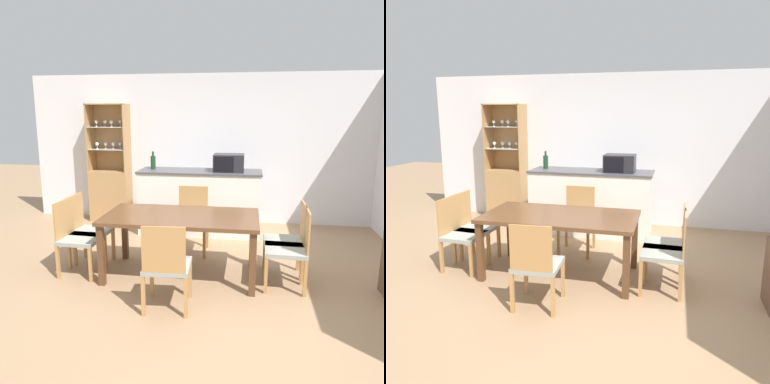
# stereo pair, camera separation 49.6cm
# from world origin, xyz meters

# --- Properties ---
(ground_plane) EXTENTS (18.00, 18.00, 0.00)m
(ground_plane) POSITION_xyz_m (0.00, 0.00, 0.00)
(ground_plane) COLOR #A37F5B
(wall_back) EXTENTS (6.80, 0.06, 2.55)m
(wall_back) POSITION_xyz_m (0.00, 2.63, 1.27)
(wall_back) COLOR silver
(wall_back) RESTS_ON ground_plane
(kitchen_counter) EXTENTS (1.92, 0.64, 1.01)m
(kitchen_counter) POSITION_xyz_m (-0.27, 1.90, 0.51)
(kitchen_counter) COLOR white
(kitchen_counter) RESTS_ON ground_plane
(display_cabinet) EXTENTS (0.68, 0.39, 2.05)m
(display_cabinet) POSITION_xyz_m (-1.94, 2.41, 0.61)
(display_cabinet) COLOR tan
(display_cabinet) RESTS_ON ground_plane
(dining_table) EXTENTS (1.78, 0.92, 0.74)m
(dining_table) POSITION_xyz_m (-0.27, 0.24, 0.66)
(dining_table) COLOR brown
(dining_table) RESTS_ON ground_plane
(dining_chair_side_left_near) EXTENTS (0.46, 0.46, 0.89)m
(dining_chair_side_left_near) POSITION_xyz_m (-1.49, 0.11, 0.45)
(dining_chair_side_left_near) COLOR #999E93
(dining_chair_side_left_near) RESTS_ON ground_plane
(dining_chair_side_right_far) EXTENTS (0.45, 0.45, 0.89)m
(dining_chair_side_right_far) POSITION_xyz_m (0.96, 0.38, 0.45)
(dining_chair_side_right_far) COLOR #999E93
(dining_chair_side_right_far) RESTS_ON ground_plane
(dining_chair_head_near) EXTENTS (0.47, 0.47, 0.89)m
(dining_chair_head_near) POSITION_xyz_m (-0.26, -0.56, 0.45)
(dining_chair_head_near) COLOR #999E93
(dining_chair_head_near) RESTS_ON ground_plane
(dining_chair_head_far) EXTENTS (0.45, 0.45, 0.89)m
(dining_chair_head_far) POSITION_xyz_m (-0.27, 1.05, 0.45)
(dining_chair_head_far) COLOR #999E93
(dining_chair_head_far) RESTS_ON ground_plane
(dining_chair_side_right_near) EXTENTS (0.46, 0.46, 0.89)m
(dining_chair_side_right_near) POSITION_xyz_m (0.96, 0.10, 0.45)
(dining_chair_side_right_near) COLOR #999E93
(dining_chair_side_right_near) RESTS_ON ground_plane
(dining_chair_side_left_far) EXTENTS (0.47, 0.47, 0.89)m
(dining_chair_side_left_far) POSITION_xyz_m (-1.49, 0.39, 0.45)
(dining_chair_side_left_far) COLOR #999E93
(dining_chair_side_left_far) RESTS_ON ground_plane
(microwave) EXTENTS (0.46, 0.37, 0.27)m
(microwave) POSITION_xyz_m (0.18, 1.87, 1.14)
(microwave) COLOR #232328
(microwave) RESTS_ON kitchen_counter
(wine_bottle) EXTENTS (0.08, 0.08, 0.28)m
(wine_bottle) POSITION_xyz_m (-1.03, 1.94, 1.12)
(wine_bottle) COLOR #193D23
(wine_bottle) RESTS_ON kitchen_counter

